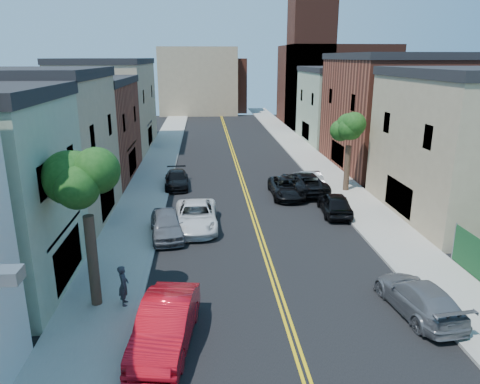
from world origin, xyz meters
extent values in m
cube|color=gray|center=(-7.90, 40.00, 0.07)|extent=(3.20, 100.00, 0.15)
cube|color=gray|center=(7.90, 40.00, 0.07)|extent=(3.20, 100.00, 0.15)
cube|color=gray|center=(-6.15, 40.00, 0.07)|extent=(0.30, 100.00, 0.15)
cube|color=gray|center=(6.15, 40.00, 0.07)|extent=(0.30, 100.00, 0.15)
cube|color=#998466|center=(-14.00, 25.00, 4.50)|extent=(9.00, 10.00, 9.00)
cube|color=brown|center=(-14.00, 36.00, 4.00)|extent=(9.00, 12.00, 8.00)
cube|color=#998466|center=(-14.00, 50.00, 4.75)|extent=(9.00, 16.00, 9.50)
cube|color=#998466|center=(14.00, 24.00, 4.50)|extent=(9.00, 12.00, 9.00)
cube|color=brown|center=(14.00, 38.00, 5.00)|extent=(9.00, 14.00, 10.00)
cube|color=gray|center=(14.00, 52.00, 4.25)|extent=(9.00, 12.00, 8.50)
cube|color=#4C2319|center=(17.50, 68.00, 6.00)|extent=(16.00, 14.00, 12.00)
cube|color=#4C2319|center=(12.50, 64.00, 11.00)|extent=(6.00, 6.00, 22.00)
cube|color=#998466|center=(-4.00, 82.00, 6.00)|extent=(14.00, 8.00, 12.00)
cube|color=brown|center=(0.00, 86.00, 5.00)|extent=(10.00, 8.00, 10.00)
cylinder|color=#3C2C1E|center=(-7.90, 14.00, 2.13)|extent=(0.44, 0.44, 3.96)
sphere|color=#11380F|center=(-7.90, 14.00, 6.45)|extent=(5.20, 5.20, 5.20)
sphere|color=#11380F|center=(-7.38, 13.61, 7.49)|extent=(3.90, 3.90, 3.90)
sphere|color=#11380F|center=(-8.42, 14.52, 5.93)|extent=(3.64, 3.64, 3.64)
cylinder|color=#3C2C1E|center=(7.90, 30.00, 1.91)|extent=(0.44, 0.44, 3.52)
sphere|color=#11380F|center=(7.90, 30.00, 5.65)|extent=(4.40, 4.40, 4.40)
sphere|color=#11380F|center=(8.34, 29.67, 6.53)|extent=(3.30, 3.30, 3.30)
sphere|color=#11380F|center=(7.46, 30.44, 5.21)|extent=(3.08, 3.08, 3.08)
imported|color=red|center=(-4.75, 11.07, 0.86)|extent=(2.50, 5.39, 1.71)
imported|color=silver|center=(-3.80, 22.95, 0.78)|extent=(2.62, 5.65, 1.57)
imported|color=#595A60|center=(-5.50, 21.62, 0.78)|extent=(2.45, 4.78, 1.56)
imported|color=black|center=(-5.50, 32.31, 0.67)|extent=(2.11, 4.69, 1.34)
imported|color=#595B61|center=(5.50, 12.44, 0.70)|extent=(2.52, 5.04, 1.41)
imported|color=black|center=(5.50, 24.79, 0.76)|extent=(2.12, 4.60, 1.53)
imported|color=#A1A2A8|center=(5.15, 31.07, 0.75)|extent=(1.68, 4.56, 1.49)
imported|color=black|center=(4.51, 30.02, 0.82)|extent=(3.19, 6.08, 1.63)
imported|color=black|center=(2.99, 29.01, 0.71)|extent=(2.37, 5.12, 1.42)
imported|color=#282A30|center=(-6.70, 13.84, 1.03)|extent=(0.49, 0.68, 1.76)
camera|label=1|loc=(-3.19, -3.49, 10.21)|focal=33.77mm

